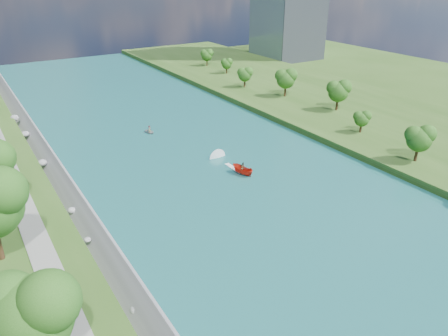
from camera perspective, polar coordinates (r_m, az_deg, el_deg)
ground at (r=70.27m, az=4.53°, el=-5.03°), size 260.00×260.00×0.00m
river_water at (r=85.33m, az=-3.36°, el=0.71°), size 55.00×240.00×0.10m
berm_east at (r=115.37m, az=18.86°, el=6.32°), size 44.00×240.00×1.50m
riprap_bank at (r=76.21m, az=-20.38°, el=-2.57°), size 4.25×236.00×4.24m
riverside_path at (r=75.65m, az=-25.58°, el=-2.27°), size 3.00×200.00×0.10m
trees_east at (r=103.66m, az=17.44°, el=7.44°), size 15.94×134.86×9.96m
motorboat at (r=81.08m, az=1.94°, el=0.02°), size 3.60×19.19×2.15m
raft at (r=101.86m, az=-9.69°, el=4.77°), size 2.68×3.40×1.70m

